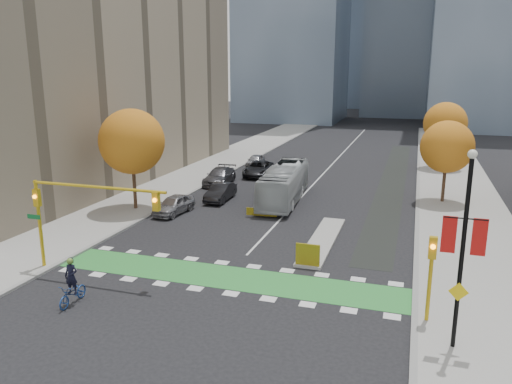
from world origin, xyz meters
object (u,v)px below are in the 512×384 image
Objects in this scene: banner_lamppost at (463,243)px; parked_car_d at (258,169)px; bus at (284,184)px; parked_car_b at (220,192)px; cyclist at (72,289)px; hazard_board at (308,255)px; tree_east_far at (445,124)px; parked_car_a at (174,205)px; parked_car_e at (255,161)px; parked_car_c at (219,176)px; traffic_signal_west at (76,204)px; tree_east_near at (447,147)px; tree_west at (132,142)px; traffic_signal_east at (431,266)px.

banner_lamppost is 1.49× the size of parked_car_d.
bus is 5.63m from parked_car_b.
banner_lamppost is at bearing -49.00° from parked_car_b.
bus is (4.82, 22.20, 0.78)m from cyclist.
tree_east_far is (8.50, 33.80, 4.44)m from hazard_board.
cyclist is at bearing -75.22° from parked_car_a.
parked_car_b is at bearing 129.53° from hazard_board.
parked_car_a is 0.78× the size of parked_car_d.
cyclist is 0.58× the size of parked_car_e.
parked_car_d reaches higher than hazard_board.
hazard_board is 10.76m from banner_lamppost.
hazard_board is 25.94m from parked_car_d.
hazard_board is at bearing -52.29° from parked_car_b.
parked_car_c reaches higher than hazard_board.
parked_car_b is (1.43, 17.43, -3.28)m from traffic_signal_west.
banner_lamppost is (-1.00, -40.50, -0.63)m from tree_east_far.
hazard_board is 0.18× the size of tree_east_far.
traffic_signal_west is at bearing -81.82° from parked_car_a.
tree_east_far reaches higher than parked_car_e.
hazard_board is 35.13m from tree_east_far.
cyclist reaches higher than parked_car_e.
tree_east_near reaches higher than parked_car_c.
hazard_board is 0.17× the size of banner_lamppost.
bus is at bearing -124.80° from tree_east_far.
bus is at bearing 13.46° from parked_car_b.
tree_east_far is at bearing 11.08° from parked_car_e.
banner_lamppost is at bearing -91.17° from tree_east_near.
parked_car_b is 16.11m from parked_car_e.
parked_car_b is at bearing 132.82° from banner_lamppost.
tree_east_near is 0.63× the size of bus.
hazard_board is 13.23m from traffic_signal_west.
cyclist is (-17.95, -25.81, -4.07)m from tree_east_near.
parked_car_d is at bearing 88.47° from cyclist.
parked_car_b is at bearing -71.05° from parked_car_c.
tree_west reaches higher than cyclist.
tree_east_far is at bearing 56.79° from parked_car_a.
traffic_signal_east is at bearing -47.54° from parked_car_b.
cyclist reaches higher than parked_car_b.
traffic_signal_east is 1.72× the size of cyclist.
tree_west reaches higher than hazard_board.
tree_east_far is at bearing 46.70° from tree_west.
tree_west is 12.30m from parked_car_c.
parked_car_d is at bearing 120.88° from traffic_signal_east.
traffic_signal_east is at bearing -53.92° from parked_car_c.
tree_east_near is at bearing 86.19° from traffic_signal_east.
banner_lamppost reaches higher than bus.
hazard_board is at bearing -25.99° from tree_west.
banner_lamppost reaches higher than parked_car_a.
tree_east_far is 1.37× the size of parked_car_d.
bus is 9.83m from parked_car_a.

